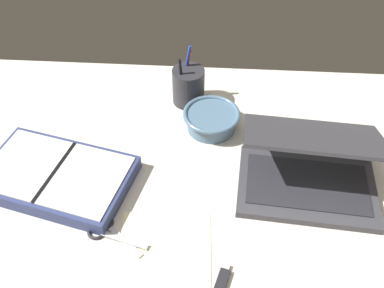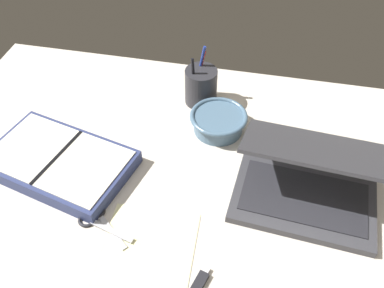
# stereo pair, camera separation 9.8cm
# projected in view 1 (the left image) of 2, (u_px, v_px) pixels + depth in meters

# --- Properties ---
(desk_top) EXTENTS (1.40, 1.00, 0.02)m
(desk_top) POSITION_uv_depth(u_px,v_px,m) (198.00, 201.00, 0.97)
(desk_top) COLOR beige
(desk_top) RESTS_ON ground
(laptop) EXTENTS (0.33, 0.28, 0.15)m
(laptop) POSITION_uv_depth(u_px,v_px,m) (309.00, 169.00, 0.96)
(laptop) COLOR #38383D
(laptop) RESTS_ON desk_top
(bowl) EXTENTS (0.15, 0.15, 0.05)m
(bowl) POSITION_uv_depth(u_px,v_px,m) (211.00, 119.00, 1.10)
(bowl) COLOR slate
(bowl) RESTS_ON desk_top
(pen_cup) EXTENTS (0.09, 0.09, 0.16)m
(pen_cup) POSITION_uv_depth(u_px,v_px,m) (188.00, 86.00, 1.16)
(pen_cup) COLOR #28282D
(pen_cup) RESTS_ON desk_top
(planner) EXTENTS (0.37, 0.28, 0.04)m
(planner) POSITION_uv_depth(u_px,v_px,m) (57.00, 176.00, 0.98)
(planner) COLOR navy
(planner) RESTS_ON desk_top
(scissors) EXTENTS (0.13, 0.10, 0.01)m
(scissors) POSITION_uv_depth(u_px,v_px,m) (107.00, 230.00, 0.90)
(scissors) COLOR #B7B7BC
(scissors) RESTS_ON desk_top
(paper_sheet_front) EXTENTS (0.20, 0.30, 0.00)m
(paper_sheet_front) POSITION_uv_depth(u_px,v_px,m) (163.00, 274.00, 0.83)
(paper_sheet_front) COLOR #F4EFB2
(paper_sheet_front) RESTS_ON desk_top
(usb_drive) EXTENTS (0.04, 0.07, 0.01)m
(usb_drive) POSITION_uv_depth(u_px,v_px,m) (221.00, 282.00, 0.81)
(usb_drive) COLOR black
(usb_drive) RESTS_ON desk_top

